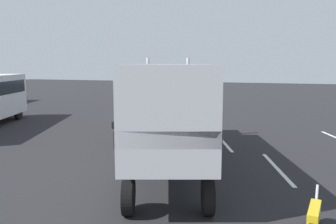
# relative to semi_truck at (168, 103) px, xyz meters

# --- Properties ---
(ground_plane) EXTENTS (120.00, 120.00, 0.00)m
(ground_plane) POSITION_rel_semi_truck_xyz_m (5.97, 1.81, -2.52)
(ground_plane) COLOR #232326
(lane_stripe_near) EXTENTS (4.18, 1.67, 0.01)m
(lane_stripe_near) POSITION_rel_semi_truck_xyz_m (4.44, -1.69, -2.52)
(lane_stripe_near) COLOR silver
(lane_stripe_near) RESTS_ON ground_plane
(lane_stripe_mid) EXTENTS (4.27, 1.39, 0.01)m
(lane_stripe_mid) POSITION_rel_semi_truck_xyz_m (0.35, -4.50, -2.52)
(lane_stripe_mid) COLOR silver
(lane_stripe_mid) RESTS_ON ground_plane
(semi_truck) EXTENTS (14.21, 6.87, 4.50)m
(semi_truck) POSITION_rel_semi_truck_xyz_m (0.00, 0.00, 0.00)
(semi_truck) COLOR #B21919
(semi_truck) RESTS_ON ground_plane
(person_bystander) EXTENTS (0.38, 0.48, 1.63)m
(person_bystander) POSITION_rel_semi_truck_xyz_m (1.59, 3.19, -1.63)
(person_bystander) COLOR #2D3347
(person_bystander) RESTS_ON ground_plane
(motorcycle) EXTENTS (2.10, 0.43, 1.12)m
(motorcycle) POSITION_rel_semi_truck_xyz_m (-5.27, -5.41, -2.04)
(motorcycle) COLOR black
(motorcycle) RESTS_ON ground_plane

